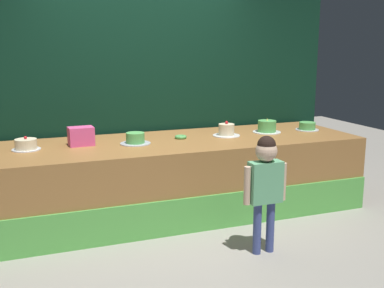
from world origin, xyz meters
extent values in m
plane|color=gray|center=(0.00, 0.00, 0.00)|extent=(12.00, 12.00, 0.00)
cube|color=#9E6B38|center=(0.00, 0.61, 0.40)|extent=(4.34, 1.22, 0.79)
cube|color=#59B24C|center=(0.00, -0.01, 0.18)|extent=(4.34, 0.02, 0.36)
cube|color=black|center=(0.00, 1.32, 1.53)|extent=(4.79, 0.08, 3.07)
cylinder|color=#3F4C8C|center=(0.50, -0.64, 0.23)|extent=(0.07, 0.07, 0.46)
cylinder|color=#3F4C8C|center=(0.62, -0.64, 0.23)|extent=(0.07, 0.07, 0.46)
cube|color=#66B27F|center=(0.56, -0.64, 0.64)|extent=(0.29, 0.13, 0.36)
cylinder|color=beige|center=(0.39, -0.64, 0.63)|extent=(0.06, 0.06, 0.33)
cylinder|color=beige|center=(0.73, -0.64, 0.63)|extent=(0.06, 0.06, 0.33)
sphere|color=beige|center=(0.56, -0.64, 0.91)|extent=(0.18, 0.18, 0.18)
sphere|color=black|center=(0.56, -0.64, 0.96)|extent=(0.16, 0.16, 0.16)
cube|color=#E85194|center=(-0.79, 0.71, 0.89)|extent=(0.25, 0.18, 0.19)
torus|color=#59B259|center=(0.26, 0.69, 0.81)|extent=(0.13, 0.13, 0.03)
cylinder|color=silver|center=(-1.32, 0.68, 0.80)|extent=(0.27, 0.27, 0.01)
cylinder|color=beige|center=(-1.32, 0.68, 0.85)|extent=(0.21, 0.21, 0.10)
sphere|color=red|center=(-1.32, 0.68, 0.92)|extent=(0.03, 0.03, 0.03)
cylinder|color=silver|center=(-0.26, 0.59, 0.80)|extent=(0.31, 0.31, 0.01)
cylinder|color=#59B259|center=(-0.26, 0.59, 0.86)|extent=(0.19, 0.19, 0.11)
cylinder|color=white|center=(0.79, 0.65, 0.80)|extent=(0.30, 0.30, 0.01)
cylinder|color=beige|center=(0.79, 0.65, 0.87)|extent=(0.18, 0.18, 0.13)
sphere|color=red|center=(0.79, 0.65, 0.95)|extent=(0.03, 0.03, 0.03)
cylinder|color=white|center=(1.32, 0.67, 0.80)|extent=(0.32, 0.32, 0.01)
cylinder|color=#59B259|center=(1.32, 0.67, 0.87)|extent=(0.21, 0.21, 0.13)
cone|color=#F2E566|center=(1.32, 0.67, 0.95)|extent=(0.02, 0.02, 0.03)
cylinder|color=silver|center=(1.84, 0.64, 0.80)|extent=(0.27, 0.27, 0.01)
cylinder|color=#59B259|center=(1.84, 0.64, 0.85)|extent=(0.19, 0.19, 0.09)
camera|label=1|loc=(-1.37, -3.97, 1.77)|focal=43.47mm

